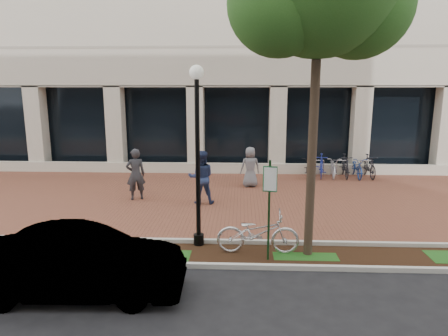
{
  "coord_description": "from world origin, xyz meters",
  "views": [
    {
      "loc": [
        0.26,
        -14.7,
        4.19
      ],
      "look_at": [
        -0.36,
        -0.8,
        1.34
      ],
      "focal_mm": 32.0,
      "sensor_mm": 36.0,
      "label": 1
    }
  ],
  "objects_px": {
    "parking_sign": "(269,198)",
    "locked_bicycle": "(258,233)",
    "pedestrian_left": "(136,174)",
    "bike_rack_cluster": "(338,167)",
    "pedestrian_right": "(250,167)",
    "lamppost": "(198,148)",
    "sedan_near_curb": "(79,263)",
    "pedestrian_mid": "(201,177)"
  },
  "relations": [
    {
      "from": "sedan_near_curb",
      "to": "pedestrian_left",
      "type": "bearing_deg",
      "value": 3.3
    },
    {
      "from": "bike_rack_cluster",
      "to": "pedestrian_left",
      "type": "bearing_deg",
      "value": -147.18
    },
    {
      "from": "lamppost",
      "to": "sedan_near_curb",
      "type": "xyz_separation_m",
      "value": [
        -2.13,
        -2.73,
        -1.96
      ]
    },
    {
      "from": "lamppost",
      "to": "sedan_near_curb",
      "type": "height_order",
      "value": "lamppost"
    },
    {
      "from": "bike_rack_cluster",
      "to": "sedan_near_curb",
      "type": "height_order",
      "value": "sedan_near_curb"
    },
    {
      "from": "lamppost",
      "to": "pedestrian_left",
      "type": "bearing_deg",
      "value": 123.27
    },
    {
      "from": "pedestrian_left",
      "to": "sedan_near_curb",
      "type": "relative_size",
      "value": 0.46
    },
    {
      "from": "parking_sign",
      "to": "locked_bicycle",
      "type": "height_order",
      "value": "parking_sign"
    },
    {
      "from": "lamppost",
      "to": "locked_bicycle",
      "type": "relative_size",
      "value": 2.25
    },
    {
      "from": "bike_rack_cluster",
      "to": "sedan_near_curb",
      "type": "xyz_separation_m",
      "value": [
        -7.81,
        -11.17,
        0.18
      ]
    },
    {
      "from": "parking_sign",
      "to": "pedestrian_mid",
      "type": "bearing_deg",
      "value": 124.92
    },
    {
      "from": "sedan_near_curb",
      "to": "locked_bicycle",
      "type": "bearing_deg",
      "value": -60.89
    },
    {
      "from": "pedestrian_mid",
      "to": "parking_sign",
      "type": "bearing_deg",
      "value": 107.09
    },
    {
      "from": "parking_sign",
      "to": "pedestrian_right",
      "type": "distance_m",
      "value": 7.39
    },
    {
      "from": "locked_bicycle",
      "to": "pedestrian_right",
      "type": "distance_m",
      "value": 6.93
    },
    {
      "from": "pedestrian_mid",
      "to": "bike_rack_cluster",
      "type": "distance_m",
      "value": 7.55
    },
    {
      "from": "pedestrian_mid",
      "to": "sedan_near_curb",
      "type": "height_order",
      "value": "pedestrian_mid"
    },
    {
      "from": "pedestrian_mid",
      "to": "bike_rack_cluster",
      "type": "xyz_separation_m",
      "value": [
        6.0,
        4.55,
        -0.46
      ]
    },
    {
      "from": "locked_bicycle",
      "to": "pedestrian_left",
      "type": "relative_size",
      "value": 1.08
    },
    {
      "from": "pedestrian_mid",
      "to": "bike_rack_cluster",
      "type": "height_order",
      "value": "pedestrian_mid"
    },
    {
      "from": "parking_sign",
      "to": "locked_bicycle",
      "type": "xyz_separation_m",
      "value": [
        -0.24,
        0.43,
        -1.04
      ]
    },
    {
      "from": "pedestrian_left",
      "to": "bike_rack_cluster",
      "type": "relative_size",
      "value": 0.55
    },
    {
      "from": "pedestrian_left",
      "to": "pedestrian_right",
      "type": "height_order",
      "value": "pedestrian_left"
    },
    {
      "from": "pedestrian_right",
      "to": "pedestrian_left",
      "type": "bearing_deg",
      "value": 14.14
    },
    {
      "from": "pedestrian_left",
      "to": "bike_rack_cluster",
      "type": "bearing_deg",
      "value": -175.93
    },
    {
      "from": "parking_sign",
      "to": "pedestrian_mid",
      "type": "xyz_separation_m",
      "value": [
        -2.12,
        4.79,
        -0.61
      ]
    },
    {
      "from": "pedestrian_right",
      "to": "bike_rack_cluster",
      "type": "relative_size",
      "value": 0.48
    },
    {
      "from": "parking_sign",
      "to": "pedestrian_mid",
      "type": "distance_m",
      "value": 5.28
    },
    {
      "from": "pedestrian_mid",
      "to": "pedestrian_right",
      "type": "bearing_deg",
      "value": -132.2
    },
    {
      "from": "pedestrian_left",
      "to": "pedestrian_mid",
      "type": "bearing_deg",
      "value": 148.97
    },
    {
      "from": "locked_bicycle",
      "to": "sedan_near_curb",
      "type": "xyz_separation_m",
      "value": [
        -3.69,
        -2.26,
        0.14
      ]
    },
    {
      "from": "lamppost",
      "to": "bike_rack_cluster",
      "type": "relative_size",
      "value": 1.32
    },
    {
      "from": "pedestrian_mid",
      "to": "sedan_near_curb",
      "type": "bearing_deg",
      "value": 67.93
    },
    {
      "from": "bike_rack_cluster",
      "to": "parking_sign",
      "type": "bearing_deg",
      "value": -105.76
    },
    {
      "from": "lamppost",
      "to": "parking_sign",
      "type": "bearing_deg",
      "value": -26.5
    },
    {
      "from": "parking_sign",
      "to": "locked_bicycle",
      "type": "distance_m",
      "value": 1.15
    },
    {
      "from": "lamppost",
      "to": "bike_rack_cluster",
      "type": "bearing_deg",
      "value": 56.06
    },
    {
      "from": "locked_bicycle",
      "to": "pedestrian_mid",
      "type": "relative_size",
      "value": 1.08
    },
    {
      "from": "sedan_near_curb",
      "to": "pedestrian_mid",
      "type": "bearing_deg",
      "value": -17.6
    },
    {
      "from": "pedestrian_left",
      "to": "parking_sign",
      "type": "bearing_deg",
      "value": 109.71
    },
    {
      "from": "pedestrian_right",
      "to": "bike_rack_cluster",
      "type": "bearing_deg",
      "value": -166.9
    },
    {
      "from": "lamppost",
      "to": "sedan_near_curb",
      "type": "relative_size",
      "value": 1.12
    }
  ]
}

